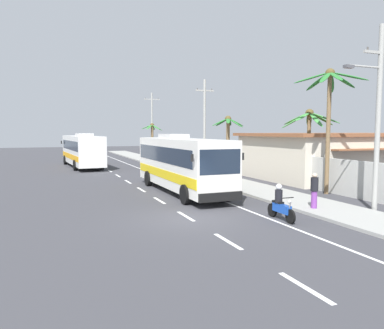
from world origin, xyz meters
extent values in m
plane|color=#3A3A3F|center=(0.00, 0.00, 0.00)|extent=(160.00, 160.00, 0.00)
cube|color=#999993|center=(6.80, 10.00, 0.07)|extent=(3.20, 90.00, 0.14)
cube|color=white|center=(0.00, -7.70, 0.00)|extent=(0.16, 2.00, 0.01)
cube|color=white|center=(0.00, -3.60, 0.00)|extent=(0.16, 2.00, 0.01)
cube|color=white|center=(0.00, 0.50, 0.00)|extent=(0.16, 2.00, 0.01)
cube|color=white|center=(0.00, 4.60, 0.00)|extent=(0.16, 2.00, 0.01)
cube|color=white|center=(0.00, 8.70, 0.00)|extent=(0.16, 2.00, 0.01)
cube|color=white|center=(0.00, 12.80, 0.00)|extent=(0.16, 2.00, 0.01)
cube|color=white|center=(0.00, 16.90, 0.00)|extent=(0.16, 2.00, 0.01)
cube|color=white|center=(0.00, 21.00, 0.00)|extent=(0.16, 2.00, 0.01)
cube|color=white|center=(0.00, 25.10, 0.00)|extent=(0.16, 2.00, 0.01)
cube|color=white|center=(0.00, 29.20, 0.00)|extent=(0.16, 2.00, 0.01)
cube|color=white|center=(0.00, 33.29, 0.00)|extent=(0.16, 2.00, 0.01)
cube|color=white|center=(0.00, 37.39, 0.00)|extent=(0.16, 2.00, 0.01)
cube|color=white|center=(0.00, 41.49, 0.00)|extent=(0.16, 2.00, 0.01)
cube|color=white|center=(0.00, 45.59, 0.00)|extent=(0.16, 2.00, 0.01)
cube|color=white|center=(0.00, 49.69, 0.00)|extent=(0.16, 2.00, 0.01)
cube|color=white|center=(3.20, 15.00, 0.00)|extent=(0.14, 70.00, 0.01)
cube|color=#B2B2AD|center=(10.60, 14.00, 1.07)|extent=(0.24, 60.00, 2.13)
cube|color=silver|center=(2.10, 6.91, 1.86)|extent=(2.52, 10.97, 2.94)
cube|color=#192333|center=(2.10, 7.11, 2.37)|extent=(2.54, 10.10, 0.94)
cube|color=#192333|center=(2.16, 1.47, 2.30)|extent=(2.21, 0.12, 1.23)
cube|color=yellow|center=(2.10, 6.91, 1.20)|extent=(2.55, 10.76, 0.53)
cube|color=black|center=(2.16, 1.38, 0.59)|extent=(2.35, 0.18, 0.44)
cube|color=#B7B7B7|center=(2.08, 8.27, 3.47)|extent=(1.35, 2.42, 0.28)
cube|color=black|center=(3.53, 1.70, 2.52)|extent=(0.12, 0.08, 0.36)
cube|color=black|center=(0.77, 1.67, 2.52)|extent=(0.12, 0.08, 0.36)
cylinder|color=black|center=(3.31, 3.09, 0.52)|extent=(0.33, 1.04, 1.04)
cylinder|color=black|center=(0.96, 3.06, 0.52)|extent=(0.33, 1.04, 1.04)
cylinder|color=black|center=(3.24, 10.20, 0.52)|extent=(0.33, 1.04, 1.04)
cylinder|color=black|center=(0.89, 10.18, 0.52)|extent=(0.33, 1.04, 1.04)
cube|color=white|center=(-2.03, 26.11, 1.84)|extent=(3.38, 11.75, 2.91)
cube|color=#192333|center=(-2.01, 25.91, 2.35)|extent=(3.34, 10.83, 0.93)
cube|color=#192333|center=(-2.43, 31.85, 2.28)|extent=(2.37, 0.26, 1.22)
cube|color=orange|center=(-2.03, 26.11, 1.19)|extent=(3.40, 11.52, 0.52)
cube|color=black|center=(-2.44, 31.94, 0.59)|extent=(2.53, 0.34, 0.44)
cube|color=#B7B7B7|center=(-1.93, 24.66, 3.44)|extent=(1.59, 2.64, 0.28)
cube|color=black|center=(-3.88, 31.54, 2.50)|extent=(0.13, 0.09, 0.36)
cube|color=black|center=(-0.95, 31.75, 2.50)|extent=(0.13, 0.09, 0.36)
cylinder|color=black|center=(-3.57, 30.07, 0.52)|extent=(0.39, 1.06, 1.04)
cylinder|color=black|center=(-1.05, 30.25, 0.52)|extent=(0.39, 1.06, 1.04)
cylinder|color=black|center=(-3.05, 22.55, 0.52)|extent=(0.39, 1.06, 1.04)
cylinder|color=black|center=(-0.53, 22.72, 0.52)|extent=(0.39, 1.06, 1.04)
cylinder|color=black|center=(4.22, 14.91, 0.30)|extent=(0.11, 0.60, 0.60)
cylinder|color=black|center=(4.20, 16.27, 0.30)|extent=(0.13, 0.60, 0.60)
cube|color=red|center=(4.21, 15.54, 0.52)|extent=(0.26, 1.10, 0.36)
cube|color=black|center=(4.21, 15.84, 0.72)|extent=(0.25, 0.60, 0.12)
cylinder|color=gray|center=(4.22, 15.03, 0.60)|extent=(0.07, 0.32, 0.67)
cylinder|color=black|center=(4.22, 15.13, 1.04)|extent=(0.56, 0.05, 0.04)
sphere|color=#EAEACC|center=(4.22, 15.01, 0.90)|extent=(0.14, 0.14, 0.14)
cylinder|color=navy|center=(4.21, 15.79, 1.06)|extent=(0.32, 0.32, 0.67)
sphere|color=red|center=(4.21, 15.79, 1.52)|extent=(0.26, 0.26, 0.26)
cylinder|color=black|center=(3.51, -2.35, 0.30)|extent=(0.12, 0.60, 0.60)
cylinder|color=black|center=(3.55, -0.99, 0.30)|extent=(0.14, 0.60, 0.60)
cube|color=#1947B2|center=(3.53, -1.72, 0.52)|extent=(0.27, 1.11, 0.36)
cube|color=black|center=(3.54, -1.42, 0.72)|extent=(0.26, 0.61, 0.12)
cylinder|color=gray|center=(3.52, -2.23, 0.60)|extent=(0.07, 0.32, 0.67)
cylinder|color=black|center=(3.52, -2.13, 1.04)|extent=(0.56, 0.05, 0.04)
sphere|color=#EAEACC|center=(3.52, -2.25, 0.90)|extent=(0.14, 0.14, 0.14)
cylinder|color=black|center=(3.54, -1.47, 1.00)|extent=(0.32, 0.32, 0.56)
sphere|color=white|center=(3.54, -1.47, 1.41)|extent=(0.26, 0.26, 0.26)
cylinder|color=#75388E|center=(6.07, -0.71, 0.55)|extent=(0.28, 0.28, 0.82)
cylinder|color=black|center=(6.07, -0.71, 1.29)|extent=(0.36, 0.36, 0.65)
sphere|color=beige|center=(6.07, -0.71, 1.71)|extent=(0.22, 0.22, 0.22)
cylinder|color=#9E9E99|center=(8.68, -1.83, 4.32)|extent=(0.24, 0.24, 8.65)
cube|color=#9E9E99|center=(8.68, -1.83, 7.36)|extent=(2.04, 0.12, 0.12)
cylinder|color=#4C4742|center=(7.86, -1.83, 7.48)|extent=(0.08, 0.08, 0.16)
cylinder|color=#9E9E99|center=(7.74, -1.83, 6.69)|extent=(1.88, 0.09, 0.09)
cube|color=#4C4C51|center=(6.80, -1.83, 6.63)|extent=(0.44, 0.24, 0.14)
cylinder|color=#9E9E99|center=(8.47, 17.85, 4.32)|extent=(0.24, 0.24, 8.64)
cube|color=#9E9E99|center=(8.47, 17.85, 7.61)|extent=(1.84, 0.12, 0.12)
cylinder|color=#4C4742|center=(7.73, 17.85, 7.73)|extent=(0.08, 0.08, 0.16)
cylinder|color=#4C4742|center=(9.20, 17.85, 7.73)|extent=(0.08, 0.08, 0.16)
cylinder|color=#9E9E99|center=(8.80, 37.53, 4.64)|extent=(0.24, 0.24, 9.29)
cube|color=#9E9E99|center=(8.80, 37.53, 8.35)|extent=(2.35, 0.12, 0.12)
cylinder|color=#4C4742|center=(7.87, 37.53, 8.47)|extent=(0.08, 0.08, 0.16)
cylinder|color=#4C4742|center=(9.74, 37.53, 8.47)|extent=(0.08, 0.08, 0.16)
cylinder|color=brown|center=(10.03, 2.94, 3.58)|extent=(0.25, 0.25, 7.15)
ellipsoid|color=#28702D|center=(11.04, 2.98, 6.84)|extent=(2.09, 0.45, 0.93)
ellipsoid|color=#28702D|center=(10.72, 3.61, 6.75)|extent=(1.68, 1.65, 1.12)
ellipsoid|color=#28702D|center=(9.99, 3.94, 6.82)|extent=(0.43, 2.07, 0.99)
ellipsoid|color=#28702D|center=(9.08, 3.39, 6.94)|extent=(2.08, 1.25, 0.74)
ellipsoid|color=#28702D|center=(9.19, 2.36, 6.84)|extent=(1.91, 1.48, 0.93)
ellipsoid|color=#28702D|center=(9.61, 2.00, 6.88)|extent=(1.18, 2.06, 0.86)
ellipsoid|color=#28702D|center=(10.83, 2.24, 6.97)|extent=(1.86, 1.68, 0.68)
sphere|color=brown|center=(10.03, 2.94, 7.20)|extent=(0.56, 0.56, 0.56)
cylinder|color=brown|center=(8.26, 35.54, 2.29)|extent=(0.35, 0.35, 4.59)
ellipsoid|color=#337F33|center=(8.97, 35.53, 4.29)|extent=(1.48, 0.38, 0.90)
ellipsoid|color=#337F33|center=(8.58, 36.19, 4.32)|extent=(0.98, 1.51, 0.85)
ellipsoid|color=#337F33|center=(7.59, 35.88, 4.38)|extent=(1.55, 1.02, 0.72)
ellipsoid|color=#337F33|center=(7.72, 35.02, 4.37)|extent=(1.36, 1.34, 0.74)
ellipsoid|color=#337F33|center=(8.57, 34.86, 4.37)|extent=(0.97, 1.55, 0.75)
sphere|color=brown|center=(8.26, 35.54, 4.64)|extent=(0.56, 0.56, 0.56)
cylinder|color=brown|center=(11.02, 5.89, 2.48)|extent=(0.26, 0.26, 4.97)
ellipsoid|color=#3D893D|center=(11.98, 5.84, 4.64)|extent=(2.00, 0.47, 0.96)
ellipsoid|color=#3D893D|center=(11.60, 6.64, 4.60)|extent=(1.48, 1.75, 1.05)
ellipsoid|color=#3D893D|center=(10.64, 6.79, 4.67)|extent=(1.11, 1.98, 0.91)
ellipsoid|color=#3D893D|center=(10.29, 6.44, 4.54)|extent=(1.73, 1.41, 1.17)
ellipsoid|color=#3D893D|center=(10.12, 5.43, 4.77)|extent=(2.00, 1.26, 0.72)
ellipsoid|color=#3D893D|center=(10.80, 4.99, 4.57)|extent=(0.80, 1.95, 1.11)
ellipsoid|color=#3D893D|center=(11.72, 5.20, 4.69)|extent=(1.69, 1.67, 0.87)
sphere|color=brown|center=(11.02, 5.89, 5.02)|extent=(0.56, 0.56, 0.56)
cylinder|color=brown|center=(9.36, 14.71, 2.42)|extent=(0.32, 0.32, 4.83)
ellipsoid|color=#28702D|center=(10.08, 14.62, 4.58)|extent=(1.53, 0.54, 0.80)
ellipsoid|color=#28702D|center=(9.78, 15.31, 4.62)|extent=(1.17, 1.46, 0.74)
ellipsoid|color=#28702D|center=(9.10, 15.39, 4.60)|extent=(0.88, 1.54, 0.77)
ellipsoid|color=#28702D|center=(8.64, 14.79, 4.60)|extent=(1.54, 0.54, 0.78)
ellipsoid|color=#28702D|center=(9.02, 14.02, 4.69)|extent=(1.02, 1.56, 0.59)
ellipsoid|color=#28702D|center=(9.82, 14.19, 4.52)|extent=(1.22, 1.32, 0.92)
sphere|color=brown|center=(9.36, 14.71, 4.88)|extent=(0.56, 0.56, 0.56)
cube|color=beige|center=(16.85, 9.33, 1.70)|extent=(13.84, 8.94, 3.40)
cube|color=brown|center=(16.85, 9.33, 3.52)|extent=(14.67, 9.48, 0.24)
camera|label=1|loc=(-5.79, -14.84, 3.79)|focal=34.93mm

